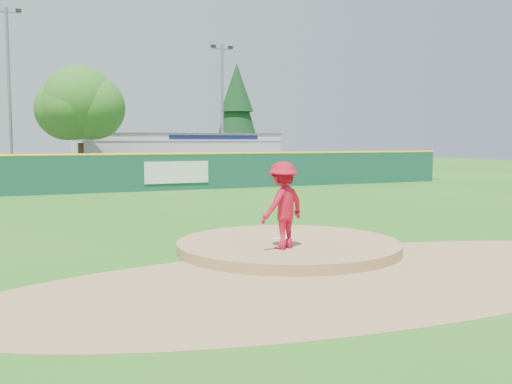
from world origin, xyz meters
name	(u,v)px	position (x,y,z in m)	size (l,w,h in m)	color
ground	(288,251)	(0.00, 0.00, 0.00)	(120.00, 120.00, 0.00)	#286B19
pitchers_mound	(288,251)	(0.00, 0.00, 0.00)	(5.50, 5.50, 0.50)	#9E774C
pitching_rubber	(283,238)	(0.00, 0.30, 0.27)	(0.60, 0.15, 0.04)	white
infield_dirt_arc	(357,277)	(0.00, -3.00, 0.01)	(15.40, 15.40, 0.01)	#9E774C
parking_lot	(109,181)	(0.00, 27.00, 0.01)	(44.00, 16.00, 0.02)	#38383A
pitcher	(283,205)	(-0.56, -0.82, 1.25)	(1.29, 0.74, 1.99)	#B60F28
van	(112,174)	(-0.27, 23.89, 0.65)	(2.09, 4.52, 1.26)	white
pool_building_grp	(174,154)	(6.00, 31.99, 1.66)	(15.20, 8.20, 3.31)	silver
fence_banners	(41,175)	(-4.77, 17.92, 1.00)	(17.60, 0.04, 1.20)	#540C0C
outfield_fence	(136,171)	(0.00, 18.00, 1.09)	(40.00, 0.14, 2.07)	#154639
deciduous_tree	(80,111)	(-2.00, 25.00, 4.55)	(5.60, 5.60, 7.36)	#382314
conifer_tree	(237,110)	(13.00, 36.00, 5.54)	(4.40, 4.40, 9.50)	#382314
light_pole_left	(9,88)	(-6.00, 27.00, 6.05)	(1.75, 0.25, 11.00)	gray
light_pole_right	(222,104)	(9.00, 29.00, 5.54)	(1.75, 0.25, 10.00)	gray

